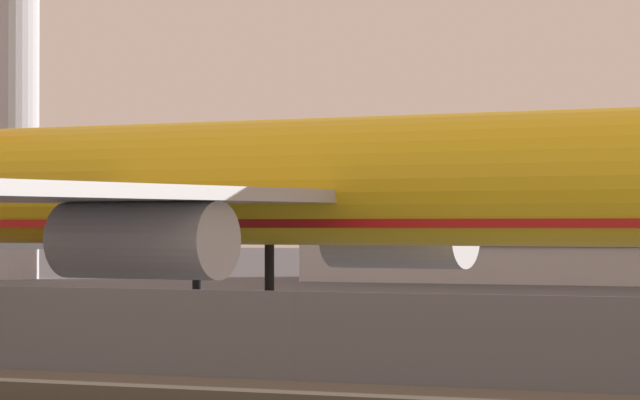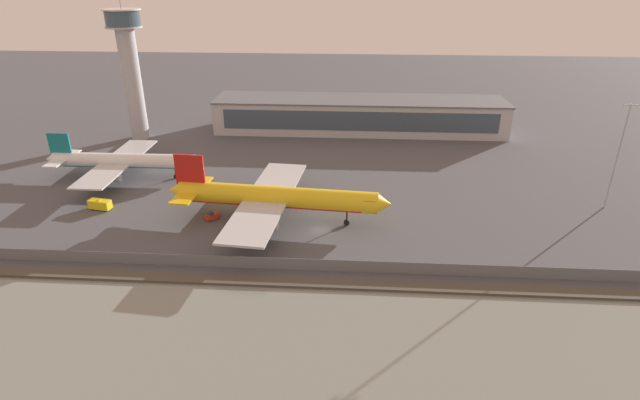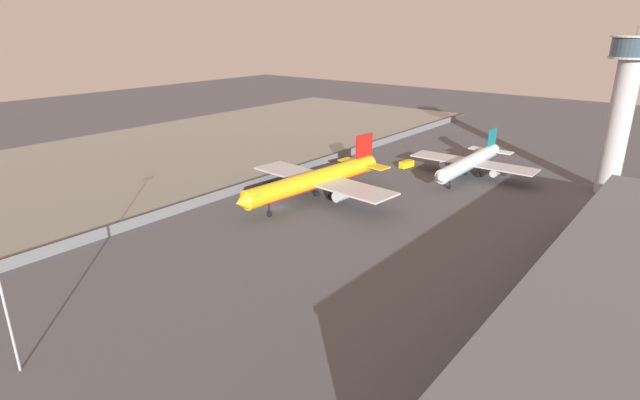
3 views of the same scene
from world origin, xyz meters
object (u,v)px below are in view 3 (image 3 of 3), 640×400
Objects in this scene: baggage_tug at (347,184)px; ops_van at (407,164)px; passenger_jet_white_teal at (471,162)px; cargo_jet_yellow at (317,180)px; control_tower at (623,102)px.

baggage_tug is 27.90m from ops_van.
baggage_tug is (30.30, -23.11, -3.85)m from passenger_jet_white_teal.
passenger_jet_white_teal is 38.30m from baggage_tug.
control_tower is at bearing 133.21° from cargo_jet_yellow.
ops_van is (-27.68, 3.39, 0.47)m from baggage_tug.
cargo_jet_yellow is 14.82m from baggage_tug.
control_tower reaches higher than cargo_jet_yellow.
baggage_tug is 0.08× the size of control_tower.
ops_van is (-41.71, 2.85, -4.28)m from cargo_jet_yellow.
baggage_tug is at bearing -6.99° from ops_van.
baggage_tug is at bearing -55.50° from control_tower.
baggage_tug is 73.88m from control_tower.
ops_van reaches higher than baggage_tug.
cargo_jet_yellow is at bearing -3.91° from ops_van.
ops_van is 60.23m from control_tower.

